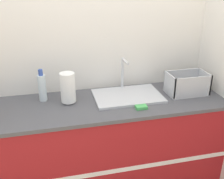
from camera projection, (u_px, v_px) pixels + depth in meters
wall_back at (91, 46)px, 2.30m from camera, size 4.52×0.06×2.60m
wall_right at (223, 48)px, 2.23m from camera, size 0.06×2.61×2.60m
counter_cabinet at (100, 148)px, 2.34m from camera, size 2.14×0.63×0.90m
sink at (127, 95)px, 2.26m from camera, size 0.58×0.39×0.30m
paper_towel_roll at (68, 88)px, 2.11m from camera, size 0.12×0.12×0.26m
dish_rack at (187, 85)px, 2.30m from camera, size 0.34×0.22×0.19m
bottle_clear at (42, 87)px, 2.15m from camera, size 0.07×0.07×0.27m
sponge at (141, 107)px, 2.06m from camera, size 0.09×0.06×0.02m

